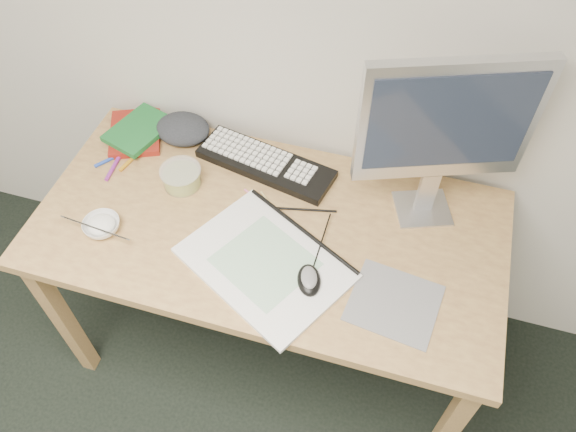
# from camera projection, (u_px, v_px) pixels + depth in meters

# --- Properties ---
(desk) EXTENTS (1.40, 0.70, 0.75)m
(desk) POSITION_uv_depth(u_px,v_px,m) (269.00, 242.00, 1.74)
(desk) COLOR tan
(desk) RESTS_ON ground
(mousepad) EXTENTS (0.26, 0.24, 0.00)m
(mousepad) POSITION_uv_depth(u_px,v_px,m) (394.00, 303.00, 1.51)
(mousepad) COLOR slate
(mousepad) RESTS_ON desk
(sketchpad) EXTENTS (0.55, 0.49, 0.01)m
(sketchpad) POSITION_uv_depth(u_px,v_px,m) (265.00, 263.00, 1.58)
(sketchpad) COLOR silver
(sketchpad) RESTS_ON desk
(keyboard) EXTENTS (0.47, 0.23, 0.03)m
(keyboard) POSITION_uv_depth(u_px,v_px,m) (266.00, 164.00, 1.81)
(keyboard) COLOR black
(keyboard) RESTS_ON desk
(monitor) EXTENTS (0.45, 0.20, 0.54)m
(monitor) POSITION_uv_depth(u_px,v_px,m) (446.00, 126.00, 1.45)
(monitor) COLOR silver
(monitor) RESTS_ON desk
(mouse) EXTENTS (0.10, 0.12, 0.04)m
(mouse) POSITION_uv_depth(u_px,v_px,m) (309.00, 278.00, 1.52)
(mouse) COLOR black
(mouse) RESTS_ON sketchpad
(rice_bowl) EXTENTS (0.13, 0.13, 0.03)m
(rice_bowl) POSITION_uv_depth(u_px,v_px,m) (102.00, 226.00, 1.65)
(rice_bowl) COLOR white
(rice_bowl) RESTS_ON desk
(chopsticks) EXTENTS (0.22, 0.04, 0.02)m
(chopsticks) POSITION_uv_depth(u_px,v_px,m) (95.00, 228.00, 1.62)
(chopsticks) COLOR #B6B6B8
(chopsticks) RESTS_ON rice_bowl
(fruit_tub) EXTENTS (0.14, 0.14, 0.06)m
(fruit_tub) POSITION_uv_depth(u_px,v_px,m) (181.00, 177.00, 1.75)
(fruit_tub) COLOR #D1CE4A
(fruit_tub) RESTS_ON desk
(book_red) EXTENTS (0.24, 0.27, 0.02)m
(book_red) POSITION_uv_depth(u_px,v_px,m) (135.00, 133.00, 1.91)
(book_red) COLOR maroon
(book_red) RESTS_ON desk
(book_green) EXTENTS (0.21, 0.25, 0.02)m
(book_green) POSITION_uv_depth(u_px,v_px,m) (139.00, 130.00, 1.89)
(book_green) COLOR #18632A
(book_green) RESTS_ON book_red
(cloth_lump) EXTENTS (0.18, 0.16, 0.06)m
(cloth_lump) POSITION_uv_depth(u_px,v_px,m) (183.00, 129.00, 1.89)
(cloth_lump) COLOR #282930
(cloth_lump) RESTS_ON desk
(pencil_pink) EXTENTS (0.16, 0.09, 0.01)m
(pencil_pink) POSITION_uv_depth(u_px,v_px,m) (264.00, 204.00, 1.72)
(pencil_pink) COLOR pink
(pencil_pink) RESTS_ON desk
(pencil_tan) EXTENTS (0.15, 0.14, 0.01)m
(pencil_tan) POSITION_uv_depth(u_px,v_px,m) (277.00, 213.00, 1.70)
(pencil_tan) COLOR tan
(pencil_tan) RESTS_ON desk
(pencil_black) EXTENTS (0.18, 0.05, 0.01)m
(pencil_black) POSITION_uv_depth(u_px,v_px,m) (306.00, 210.00, 1.71)
(pencil_black) COLOR black
(pencil_black) RESTS_ON desk
(marker_blue) EXTENTS (0.08, 0.11, 0.01)m
(marker_blue) POSITION_uv_depth(u_px,v_px,m) (112.00, 158.00, 1.84)
(marker_blue) COLOR #2041B0
(marker_blue) RESTS_ON desk
(marker_orange) EXTENTS (0.04, 0.13, 0.01)m
(marker_orange) POSITION_uv_depth(u_px,v_px,m) (133.00, 158.00, 1.84)
(marker_orange) COLOR orange
(marker_orange) RESTS_ON desk
(marker_purple) EXTENTS (0.02, 0.14, 0.01)m
(marker_purple) POSITION_uv_depth(u_px,v_px,m) (115.00, 164.00, 1.82)
(marker_purple) COLOR #872792
(marker_purple) RESTS_ON desk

